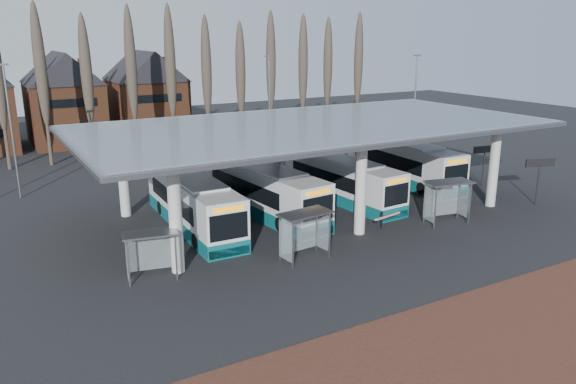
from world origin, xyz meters
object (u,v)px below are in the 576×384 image
bus_0 (193,203)px  shelter_0 (150,244)px  bus_1 (263,191)px  shelter_1 (304,225)px  bus_3 (402,162)px  shelter_2 (447,192)px  bus_2 (341,180)px

bus_0 → shelter_0: (-4.76, -6.65, 0.25)m
bus_1 → shelter_1: bearing=-107.6°
bus_3 → shelter_2: bus_3 is taller
bus_2 → shelter_0: 18.10m
bus_2 → bus_3: 7.98m
shelter_0 → shelter_1: size_ratio=0.95×
bus_3 → bus_1: bearing=-170.3°
bus_2 → bus_1: bearing=175.7°
shelter_0 → shelter_1: shelter_1 is taller
bus_0 → shelter_2: bus_0 is taller
bus_2 → shelter_0: (-16.73, -6.91, 0.33)m
bus_1 → shelter_2: (9.71, -7.92, 0.46)m
bus_0 → shelter_0: bearing=-124.0°
bus_0 → shelter_1: bus_0 is taller
bus_2 → shelter_0: bearing=-161.5°
bus_0 → shelter_0: bus_0 is taller
shelter_0 → shelter_2: (19.76, -0.97, 0.24)m
shelter_1 → shelter_2: shelter_2 is taller
bus_2 → shelter_2: (3.03, -7.88, 0.57)m
bus_3 → shelter_1: size_ratio=4.06×
bus_0 → shelter_2: 16.83m
bus_1 → shelter_2: bus_1 is taller
bus_0 → bus_2: 11.98m
bus_0 → shelter_2: bearing=-25.3°
shelter_1 → bus_3: bearing=27.1°
bus_0 → bus_1: size_ratio=0.97×
bus_1 → bus_3: (14.40, 1.97, 0.02)m
bus_3 → shelter_1: 19.40m
shelter_2 → shelter_0: bearing=-172.2°
bus_1 → shelter_1: (-1.86, -8.61, 0.39)m
bus_2 → shelter_2: 8.46m
bus_3 → shelter_2: bearing=-113.5°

